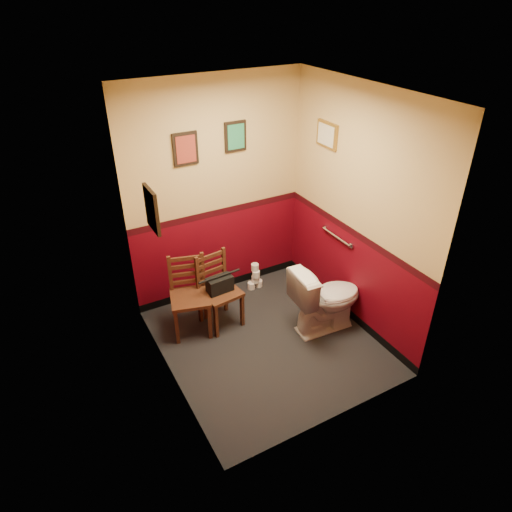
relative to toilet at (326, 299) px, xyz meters
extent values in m
cube|color=black|center=(-0.72, 0.09, -0.41)|extent=(2.20, 2.40, 0.00)
cube|color=silver|center=(-0.72, 0.09, 2.29)|extent=(2.20, 2.40, 0.00)
cube|color=#54040F|center=(-0.72, 1.29, 0.94)|extent=(2.20, 0.00, 2.70)
cube|color=#54040F|center=(-0.72, -1.11, 0.94)|extent=(2.20, 0.00, 2.70)
cube|color=#54040F|center=(-1.82, 0.09, 0.94)|extent=(0.00, 2.40, 2.70)
cube|color=#54040F|center=(0.38, 0.09, 0.94)|extent=(0.00, 2.40, 2.70)
cylinder|color=silver|center=(0.35, 0.34, 0.54)|extent=(0.03, 0.50, 0.03)
cylinder|color=silver|center=(0.37, 0.09, 0.54)|extent=(0.02, 0.06, 0.06)
cylinder|color=silver|center=(0.37, 0.59, 0.54)|extent=(0.02, 0.06, 0.06)
cube|color=black|center=(-1.07, 1.28, 1.54)|extent=(0.28, 0.03, 0.36)
cube|color=maroon|center=(-1.07, 1.26, 1.54)|extent=(0.22, 0.01, 0.30)
cube|color=black|center=(-0.47, 1.28, 1.59)|extent=(0.26, 0.03, 0.34)
cube|color=#257750|center=(-0.47, 1.26, 1.59)|extent=(0.20, 0.01, 0.28)
cube|color=black|center=(-1.80, 0.19, 1.44)|extent=(0.03, 0.30, 0.38)
cube|color=beige|center=(-1.79, 0.19, 1.44)|extent=(0.01, 0.24, 0.31)
cube|color=olive|center=(0.36, 0.69, 1.64)|extent=(0.03, 0.34, 0.28)
cube|color=beige|center=(0.35, 0.69, 1.64)|extent=(0.01, 0.28, 0.22)
imported|color=white|center=(0.00, 0.00, 0.00)|extent=(0.86, 0.52, 0.81)
cylinder|color=silver|center=(0.30, 0.06, -0.35)|extent=(0.11, 0.11, 0.11)
cylinder|color=silver|center=(0.30, 0.06, -0.17)|extent=(0.01, 0.01, 0.32)
cube|color=#592D1A|center=(-1.37, 0.69, 0.05)|extent=(0.53, 0.53, 0.04)
cube|color=#592D1A|center=(-1.60, 0.56, -0.18)|extent=(0.05, 0.05, 0.46)
cube|color=#592D1A|center=(-1.50, 0.91, -0.18)|extent=(0.05, 0.05, 0.46)
cube|color=#592D1A|center=(-1.24, 0.46, -0.18)|extent=(0.05, 0.05, 0.46)
cube|color=#592D1A|center=(-1.15, 0.82, -0.18)|extent=(0.05, 0.05, 0.46)
cube|color=#592D1A|center=(-1.50, 0.92, 0.28)|extent=(0.05, 0.05, 0.46)
cube|color=#592D1A|center=(-1.15, 0.82, 0.28)|extent=(0.05, 0.05, 0.46)
cube|color=#592D1A|center=(-1.32, 0.87, 0.15)|extent=(0.34, 0.12, 0.05)
cube|color=#592D1A|center=(-1.32, 0.87, 0.25)|extent=(0.34, 0.12, 0.05)
cube|color=#592D1A|center=(-1.32, 0.87, 0.35)|extent=(0.34, 0.12, 0.05)
cube|color=#592D1A|center=(-1.32, 0.87, 0.46)|extent=(0.34, 0.12, 0.05)
cube|color=#592D1A|center=(-1.02, 0.64, 0.04)|extent=(0.46, 0.46, 0.04)
cube|color=#592D1A|center=(-1.17, 0.44, -0.19)|extent=(0.04, 0.04, 0.44)
cube|color=#592D1A|center=(-1.22, 0.80, -0.19)|extent=(0.04, 0.04, 0.44)
cube|color=#592D1A|center=(-0.82, 0.49, -0.19)|extent=(0.04, 0.04, 0.44)
cube|color=#592D1A|center=(-0.87, 0.84, -0.19)|extent=(0.04, 0.04, 0.44)
cube|color=#592D1A|center=(-1.22, 0.80, 0.26)|extent=(0.04, 0.04, 0.44)
cube|color=#592D1A|center=(-0.87, 0.85, 0.26)|extent=(0.04, 0.04, 0.44)
cube|color=#592D1A|center=(-1.05, 0.82, 0.13)|extent=(0.34, 0.07, 0.04)
cube|color=#592D1A|center=(-1.05, 0.82, 0.23)|extent=(0.34, 0.07, 0.04)
cube|color=#592D1A|center=(-1.05, 0.82, 0.33)|extent=(0.34, 0.07, 0.04)
cube|color=#592D1A|center=(-1.05, 0.82, 0.43)|extent=(0.34, 0.07, 0.04)
cube|color=black|center=(-1.02, 0.64, 0.15)|extent=(0.30, 0.17, 0.18)
cylinder|color=black|center=(-1.02, 0.64, 0.26)|extent=(0.26, 0.04, 0.03)
cylinder|color=silver|center=(-0.37, 1.10, -0.36)|extent=(0.10, 0.10, 0.09)
cylinder|color=silver|center=(-0.27, 1.10, -0.36)|extent=(0.10, 0.10, 0.09)
cylinder|color=silver|center=(-0.32, 1.09, -0.27)|extent=(0.10, 0.10, 0.09)
cylinder|color=silver|center=(-0.32, 1.07, -0.18)|extent=(0.10, 0.10, 0.09)
cylinder|color=silver|center=(-0.32, 1.10, -0.09)|extent=(0.10, 0.10, 0.09)
camera|label=1|loc=(-2.71, -3.27, 3.08)|focal=32.00mm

